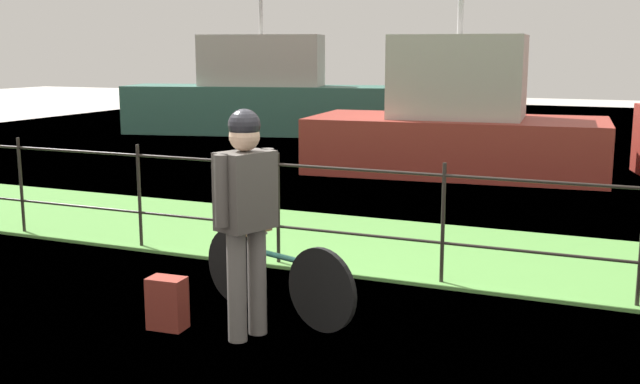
% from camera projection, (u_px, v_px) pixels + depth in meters
% --- Properties ---
extents(ground_plane, '(60.00, 60.00, 0.00)m').
position_uv_depth(ground_plane, '(268.00, 340.00, 5.58)').
color(ground_plane, '#B2ADA3').
extents(grass_strip, '(27.00, 2.40, 0.03)m').
position_uv_depth(grass_strip, '(392.00, 246.00, 8.18)').
color(grass_strip, '#569342').
rests_on(grass_strip, ground).
extents(harbor_water, '(30.00, 30.00, 0.00)m').
position_uv_depth(harbor_water, '(513.00, 157.00, 15.16)').
color(harbor_water, '#60849E').
rests_on(harbor_water, ground).
extents(iron_fence, '(18.04, 0.04, 1.11)m').
position_uv_depth(iron_fence, '(357.00, 208.00, 7.10)').
color(iron_fence, '#28231E').
rests_on(iron_fence, ground).
extents(bicycle_main, '(1.54, 0.55, 0.65)m').
position_uv_depth(bicycle_main, '(275.00, 275.00, 6.03)').
color(bicycle_main, black).
rests_on(bicycle_main, ground).
extents(wooden_crate, '(0.41, 0.39, 0.29)m').
position_uv_depth(wooden_crate, '(245.00, 213.00, 6.17)').
color(wooden_crate, brown).
rests_on(wooden_crate, bicycle_main).
extents(terrier_dog, '(0.32, 0.22, 0.18)m').
position_uv_depth(terrier_dog, '(246.00, 186.00, 6.11)').
color(terrier_dog, '#4C3D2D').
rests_on(terrier_dog, wooden_crate).
extents(cyclist_person, '(0.37, 0.52, 1.68)m').
position_uv_depth(cyclist_person, '(246.00, 204.00, 5.47)').
color(cyclist_person, slate).
rests_on(cyclist_person, ground).
extents(backpack_on_paving, '(0.29, 0.20, 0.40)m').
position_uv_depth(backpack_on_paving, '(167.00, 303.00, 5.78)').
color(backpack_on_paving, maroon).
rests_on(backpack_on_paving, ground).
extents(moored_boat_mid, '(7.07, 3.23, 4.05)m').
position_uv_depth(moored_boat_mid, '(262.00, 98.00, 19.21)').
color(moored_boat_mid, '#336656').
rests_on(moored_boat_mid, ground).
extents(moored_boat_far, '(5.15, 2.69, 3.93)m').
position_uv_depth(moored_boat_far, '(457.00, 124.00, 13.07)').
color(moored_boat_far, '#9E3328').
rests_on(moored_boat_far, ground).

